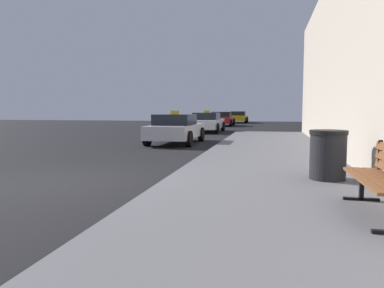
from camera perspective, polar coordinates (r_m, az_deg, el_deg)
ground_plane at (r=8.05m, az=-18.06°, el=-5.52°), size 80.00×80.00×0.00m
sidewalk at (r=6.99m, az=11.91°, el=-6.36°), size 4.00×32.00×0.15m
trash_bin at (r=7.51m, az=20.08°, el=-1.54°), size 0.70×0.70×0.94m
car_silver at (r=16.14m, az=-2.49°, el=2.36°), size 1.95×4.27×1.43m
car_white at (r=24.37m, az=2.32°, el=3.36°), size 1.94×4.56×1.43m
car_red at (r=33.67m, az=4.63°, el=3.88°), size 2.05×4.19×1.27m
car_yellow at (r=41.58m, az=7.12°, el=4.13°), size 1.97×4.58×1.27m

